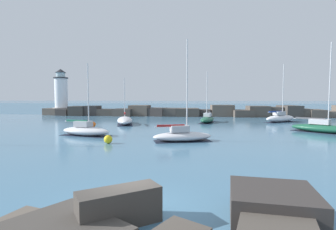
# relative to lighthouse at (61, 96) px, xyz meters

# --- Properties ---
(ground_plane) EXTENTS (600.00, 600.00, 0.00)m
(ground_plane) POSITION_rel_lighthouse_xyz_m (29.75, -51.89, -4.74)
(ground_plane) COLOR teal
(open_sea_beyond) EXTENTS (400.00, 116.00, 0.01)m
(open_sea_beyond) POSITION_rel_lighthouse_xyz_m (29.75, 58.99, -4.73)
(open_sea_beyond) COLOR #386684
(open_sea_beyond) RESTS_ON ground
(breakwater_jetty) EXTENTS (72.28, 6.43, 2.58)m
(breakwater_jetty) POSITION_rel_lighthouse_xyz_m (34.94, -1.05, -3.72)
(breakwater_jetty) COLOR #4C443D
(breakwater_jetty) RESTS_ON ground
(lighthouse) EXTENTS (4.08, 4.08, 11.22)m
(lighthouse) POSITION_rel_lighthouse_xyz_m (0.00, 0.00, 0.00)
(lighthouse) COLOR gray
(lighthouse) RESTS_ON ground
(foreground_rocks) EXTENTS (11.07, 6.51, 1.26)m
(foreground_rocks) POSITION_rel_lighthouse_xyz_m (31.33, -53.75, -4.28)
(foreground_rocks) COLOR #423D38
(foreground_rocks) RESTS_ON ground
(sailboat_moored_0) EXTENTS (4.18, 7.48, 7.47)m
(sailboat_moored_0) POSITION_rel_lighthouse_xyz_m (21.21, -20.33, -4.12)
(sailboat_moored_0) COLOR silver
(sailboat_moored_0) RESTS_ON ground
(sailboat_moored_1) EXTENTS (6.25, 3.62, 10.00)m
(sailboat_moored_1) POSITION_rel_lighthouse_xyz_m (31.08, -35.74, -4.15)
(sailboat_moored_1) COLOR silver
(sailboat_moored_1) RESTS_ON ground
(sailboat_moored_2) EXTENTS (3.44, 6.64, 8.65)m
(sailboat_moored_2) POSITION_rel_lighthouse_xyz_m (34.62, -16.25, -4.13)
(sailboat_moored_2) COLOR #195138
(sailboat_moored_2) RESTS_ON ground
(sailboat_moored_3) EXTENTS (6.87, 6.48, 10.89)m
(sailboat_moored_3) POSITION_rel_lighthouse_xyz_m (48.03, -27.95, -4.11)
(sailboat_moored_3) COLOR #195138
(sailboat_moored_3) RESTS_ON ground
(sailboat_moored_4) EXTENTS (6.39, 3.67, 8.13)m
(sailboat_moored_4) POSITION_rel_lighthouse_xyz_m (19.94, -32.95, -4.14)
(sailboat_moored_4) COLOR silver
(sailboat_moored_4) RESTS_ON ground
(sailboat_moored_7) EXTENTS (6.86, 5.79, 10.13)m
(sailboat_moored_7) POSITION_rel_lighthouse_xyz_m (47.47, -14.08, -4.02)
(sailboat_moored_7) COLOR white
(sailboat_moored_7) RESTS_ON ground
(mooring_buoy_orange_near) EXTENTS (0.80, 0.80, 1.00)m
(mooring_buoy_orange_near) POSITION_rel_lighthouse_xyz_m (24.19, -37.75, -4.34)
(mooring_buoy_orange_near) COLOR yellow
(mooring_buoy_orange_near) RESTS_ON ground
(mooring_buoy_far_side) EXTENTS (0.79, 0.79, 0.99)m
(mooring_buoy_far_side) POSITION_rel_lighthouse_xyz_m (17.60, -24.66, -4.34)
(mooring_buoy_far_side) COLOR #EA5914
(mooring_buoy_far_side) RESTS_ON ground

